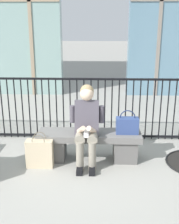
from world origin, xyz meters
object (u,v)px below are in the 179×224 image
stone_bench (89,143)px  handbag_on_bench (127,125)px  seated_person_with_phone (87,123)px  shopping_bag (40,153)px

stone_bench → handbag_on_bench: handbag_on_bench is taller
stone_bench → seated_person_with_phone: size_ratio=1.32×
stone_bench → handbag_on_bench: 0.66m
shopping_bag → stone_bench: bearing=20.9°
handbag_on_bench → shopping_bag: size_ratio=0.69×
seated_person_with_phone → handbag_on_bench: size_ratio=3.27×
seated_person_with_phone → shopping_bag: (-0.70, -0.15, -0.43)m
stone_bench → shopping_bag: 0.78m
stone_bench → shopping_bag: shopping_bag is taller
stone_bench → handbag_on_bench: bearing=-1.0°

